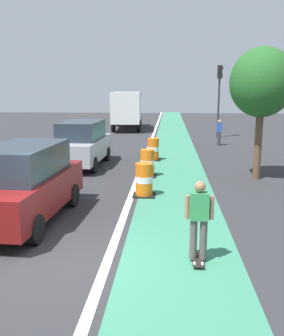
{
  "coord_description": "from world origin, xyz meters",
  "views": [
    {
      "loc": [
        2.12,
        -7.07,
        3.44
      ],
      "look_at": [
        1.31,
        4.16,
        1.1
      ],
      "focal_mm": 40.54,
      "sensor_mm": 36.0,
      "label": 1
    }
  ],
  "objects_px": {
    "delivery_truck_down_block": "(127,108)",
    "traffic_light_corner": "(219,89)",
    "skateboarder_on_lane": "(199,219)",
    "street_tree_sidewalk": "(262,83)",
    "pedestrian_crossing": "(219,132)",
    "parked_suv_nearest": "(24,183)",
    "traffic_barrel_back": "(153,149)",
    "parked_suv_second": "(82,143)",
    "traffic_barrel_mid": "(147,163)",
    "traffic_barrel_front": "(144,180)"
  },
  "relations": [
    {
      "from": "parked_suv_second",
      "to": "pedestrian_crossing",
      "type": "bearing_deg",
      "value": 44.79
    },
    {
      "from": "skateboarder_on_lane",
      "to": "traffic_barrel_mid",
      "type": "distance_m",
      "value": 7.81
    },
    {
      "from": "traffic_barrel_mid",
      "to": "pedestrian_crossing",
      "type": "relative_size",
      "value": 0.68
    },
    {
      "from": "traffic_barrel_front",
      "to": "delivery_truck_down_block",
      "type": "xyz_separation_m",
      "value": [
        -2.89,
        21.23,
        1.31
      ]
    },
    {
      "from": "traffic_light_corner",
      "to": "pedestrian_crossing",
      "type": "distance_m",
      "value": 4.72
    },
    {
      "from": "traffic_light_corner",
      "to": "pedestrian_crossing",
      "type": "height_order",
      "value": "traffic_light_corner"
    },
    {
      "from": "street_tree_sidewalk",
      "to": "traffic_barrel_mid",
      "type": "bearing_deg",
      "value": 178.5
    },
    {
      "from": "traffic_barrel_mid",
      "to": "parked_suv_nearest",
      "type": "bearing_deg",
      "value": -117.75
    },
    {
      "from": "pedestrian_crossing",
      "to": "parked_suv_second",
      "type": "bearing_deg",
      "value": -135.21
    },
    {
      "from": "parked_suv_nearest",
      "to": "street_tree_sidewalk",
      "type": "height_order",
      "value": "street_tree_sidewalk"
    },
    {
      "from": "parked_suv_nearest",
      "to": "traffic_light_corner",
      "type": "bearing_deg",
      "value": 68.41
    },
    {
      "from": "parked_suv_nearest",
      "to": "traffic_barrel_back",
      "type": "xyz_separation_m",
      "value": [
        2.99,
        9.14,
        -0.5
      ]
    },
    {
      "from": "pedestrian_crossing",
      "to": "traffic_light_corner",
      "type": "bearing_deg",
      "value": 84.21
    },
    {
      "from": "traffic_barrel_front",
      "to": "traffic_light_corner",
      "type": "bearing_deg",
      "value": 74.7
    },
    {
      "from": "parked_suv_second",
      "to": "traffic_barrel_mid",
      "type": "xyz_separation_m",
      "value": [
        3.09,
        -1.92,
        -0.5
      ]
    },
    {
      "from": "traffic_barrel_mid",
      "to": "pedestrian_crossing",
      "type": "height_order",
      "value": "pedestrian_crossing"
    },
    {
      "from": "traffic_barrel_front",
      "to": "street_tree_sidewalk",
      "type": "xyz_separation_m",
      "value": [
        4.23,
        2.75,
        3.14
      ]
    },
    {
      "from": "parked_suv_second",
      "to": "traffic_light_corner",
      "type": "xyz_separation_m",
      "value": [
        7.43,
        10.88,
        2.47
      ]
    },
    {
      "from": "skateboarder_on_lane",
      "to": "street_tree_sidewalk",
      "type": "distance_m",
      "value": 8.52
    },
    {
      "from": "skateboarder_on_lane",
      "to": "traffic_barrel_back",
      "type": "height_order",
      "value": "skateboarder_on_lane"
    },
    {
      "from": "parked_suv_second",
      "to": "traffic_barrel_mid",
      "type": "relative_size",
      "value": 4.27
    },
    {
      "from": "traffic_barrel_front",
      "to": "pedestrian_crossing",
      "type": "height_order",
      "value": "pedestrian_crossing"
    },
    {
      "from": "delivery_truck_down_block",
      "to": "traffic_light_corner",
      "type": "bearing_deg",
      "value": -37.75
    },
    {
      "from": "skateboarder_on_lane",
      "to": "street_tree_sidewalk",
      "type": "bearing_deg",
      "value": 69.57
    },
    {
      "from": "parked_suv_nearest",
      "to": "street_tree_sidewalk",
      "type": "relative_size",
      "value": 0.94
    },
    {
      "from": "traffic_barrel_mid",
      "to": "street_tree_sidewalk",
      "type": "height_order",
      "value": "street_tree_sidewalk"
    },
    {
      "from": "traffic_barrel_back",
      "to": "delivery_truck_down_block",
      "type": "bearing_deg",
      "value": 101.18
    },
    {
      "from": "traffic_barrel_back",
      "to": "street_tree_sidewalk",
      "type": "distance_m",
      "value": 6.43
    },
    {
      "from": "parked_suv_nearest",
      "to": "traffic_barrel_front",
      "type": "height_order",
      "value": "parked_suv_nearest"
    },
    {
      "from": "traffic_light_corner",
      "to": "traffic_barrel_front",
      "type": "bearing_deg",
      "value": -105.3
    },
    {
      "from": "traffic_barrel_back",
      "to": "delivery_truck_down_block",
      "type": "xyz_separation_m",
      "value": [
        -2.92,
        14.75,
        1.31
      ]
    },
    {
      "from": "parked_suv_second",
      "to": "pedestrian_crossing",
      "type": "relative_size",
      "value": 2.89
    },
    {
      "from": "skateboarder_on_lane",
      "to": "parked_suv_nearest",
      "type": "bearing_deg",
      "value": 154.1
    },
    {
      "from": "traffic_barrel_mid",
      "to": "traffic_barrel_back",
      "type": "relative_size",
      "value": 1.0
    },
    {
      "from": "parked_suv_nearest",
      "to": "delivery_truck_down_block",
      "type": "bearing_deg",
      "value": 89.82
    },
    {
      "from": "traffic_barrel_back",
      "to": "traffic_light_corner",
      "type": "height_order",
      "value": "traffic_light_corner"
    },
    {
      "from": "pedestrian_crossing",
      "to": "traffic_barrel_mid",
      "type": "bearing_deg",
      "value": -113.91
    },
    {
      "from": "traffic_barrel_front",
      "to": "pedestrian_crossing",
      "type": "distance_m",
      "value": 12.41
    },
    {
      "from": "traffic_barrel_mid",
      "to": "skateboarder_on_lane",
      "type": "bearing_deg",
      "value": -79.1
    },
    {
      "from": "delivery_truck_down_block",
      "to": "traffic_barrel_front",
      "type": "bearing_deg",
      "value": -82.23
    },
    {
      "from": "traffic_barrel_mid",
      "to": "parked_suv_second",
      "type": "bearing_deg",
      "value": 148.09
    },
    {
      "from": "parked_suv_nearest",
      "to": "traffic_light_corner",
      "type": "height_order",
      "value": "traffic_light_corner"
    },
    {
      "from": "traffic_barrel_front",
      "to": "traffic_light_corner",
      "type": "distance_m",
      "value": 16.51
    },
    {
      "from": "parked_suv_second",
      "to": "delivery_truck_down_block",
      "type": "distance_m",
      "value": 16.46
    },
    {
      "from": "skateboarder_on_lane",
      "to": "traffic_barrel_mid",
      "type": "xyz_separation_m",
      "value": [
        -1.48,
        7.66,
        -0.38
      ]
    },
    {
      "from": "skateboarder_on_lane",
      "to": "pedestrian_crossing",
      "type": "bearing_deg",
      "value": 81.5
    },
    {
      "from": "pedestrian_crossing",
      "to": "street_tree_sidewalk",
      "type": "xyz_separation_m",
      "value": [
        0.34,
        -9.02,
        2.8
      ]
    },
    {
      "from": "parked_suv_second",
      "to": "pedestrian_crossing",
      "type": "distance_m",
      "value": 9.92
    },
    {
      "from": "traffic_barrel_mid",
      "to": "delivery_truck_down_block",
      "type": "bearing_deg",
      "value": 98.78
    },
    {
      "from": "delivery_truck_down_block",
      "to": "street_tree_sidewalk",
      "type": "height_order",
      "value": "street_tree_sidewalk"
    }
  ]
}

